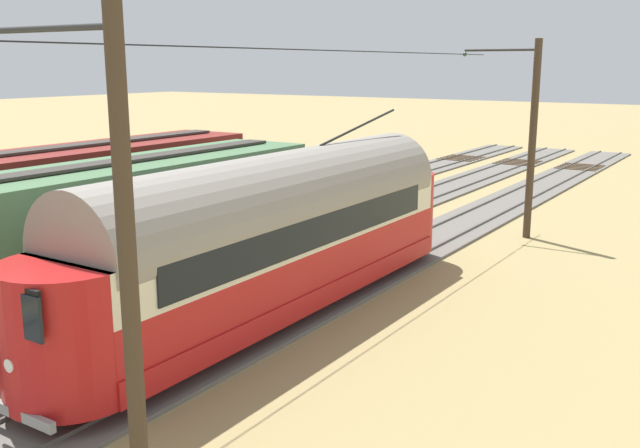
{
  "coord_description": "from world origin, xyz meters",
  "views": [
    {
      "loc": [
        -14.69,
        16.03,
        6.51
      ],
      "look_at": [
        -4.04,
        -0.35,
        2.12
      ],
      "focal_mm": 40.14,
      "sensor_mm": 36.0,
      "label": 1
    }
  ],
  "objects": [
    {
      "name": "vintage_streetcar",
      "position": [
        -4.01,
        1.56,
        2.25
      ],
      "size": [
        2.65,
        15.67,
        4.91
      ],
      "color": "red",
      "rests_on": "ground"
    },
    {
      "name": "catenary_pole_foreground",
      "position": [
        -6.73,
        -10.62,
        3.88
      ],
      "size": [
        3.03,
        0.28,
        7.41
      ],
      "color": "#423323",
      "rests_on": "ground"
    },
    {
      "name": "coach_far_siding",
      "position": [
        -0.0,
        3.05,
        2.16
      ],
      "size": [
        2.96,
        12.96,
        3.85
      ],
      "color": "#477047",
      "rests_on": "ground"
    },
    {
      "name": "track_streetcar_siding",
      "position": [
        -4.01,
        -0.31,
        0.05
      ],
      "size": [
        2.8,
        80.0,
        0.18
      ],
      "color": "#666059",
      "rests_on": "ground"
    },
    {
      "name": "catenary_pole_mid_near",
      "position": [
        -6.73,
        9.1,
        3.88
      ],
      "size": [
        3.03,
        0.28,
        7.41
      ],
      "color": "#423323",
      "rests_on": "ground"
    },
    {
      "name": "track_end_bumper",
      "position": [
        0.0,
        -9.73,
        0.4
      ],
      "size": [
        1.8,
        0.6,
        0.8
      ],
      "primitive_type": "cube",
      "color": "#B2A519",
      "rests_on": "ground"
    },
    {
      "name": "track_adjacent_siding",
      "position": [
        0.0,
        -0.31,
        0.05
      ],
      "size": [
        2.8,
        80.0,
        0.18
      ],
      "color": "#666059",
      "rests_on": "ground"
    },
    {
      "name": "spare_tie_stack",
      "position": [
        7.35,
        -1.36,
        0.27
      ],
      "size": [
        2.4,
        2.4,
        0.54
      ],
      "color": "#47331E",
      "rests_on": "ground"
    },
    {
      "name": "coach_adjacent",
      "position": [
        4.01,
        1.01,
        2.16
      ],
      "size": [
        2.96,
        12.28,
        3.85
      ],
      "color": "maroon",
      "rests_on": "ground"
    },
    {
      "name": "track_third_siding",
      "position": [
        4.01,
        -0.31,
        0.05
      ],
      "size": [
        2.8,
        80.0,
        0.18
      ],
      "color": "#666059",
      "rests_on": "ground"
    },
    {
      "name": "ground_plane",
      "position": [
        0.0,
        0.0,
        0.0
      ],
      "size": [
        220.0,
        220.0,
        0.0
      ],
      "primitive_type": "plane",
      "color": "#9E8956"
    }
  ]
}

